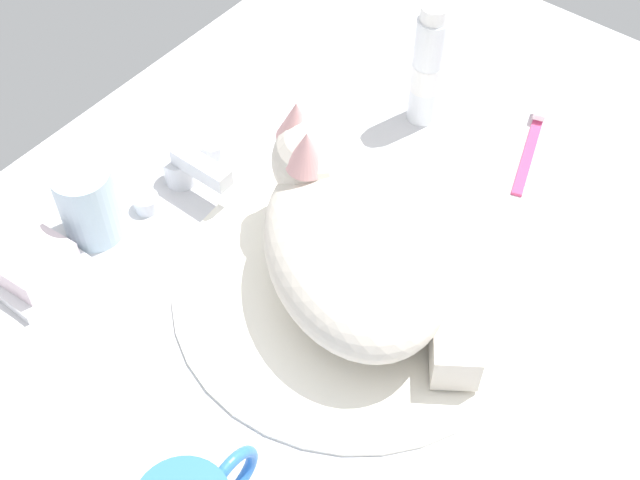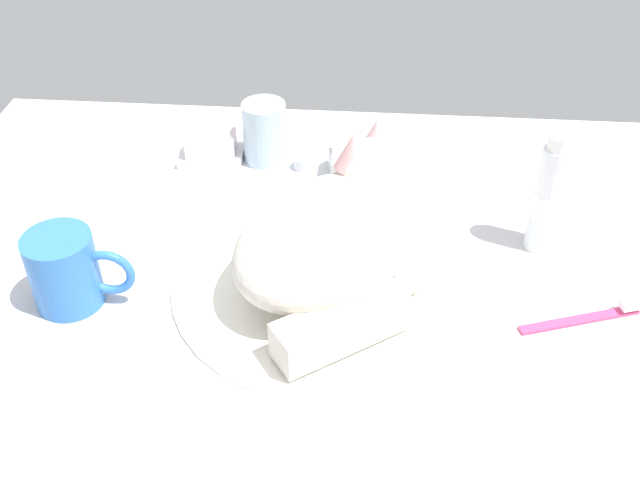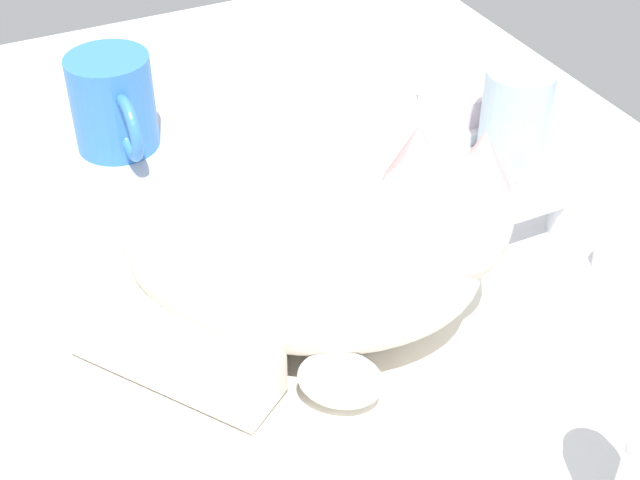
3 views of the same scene
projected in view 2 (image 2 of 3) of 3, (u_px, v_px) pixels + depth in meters
ground_plane at (329, 292)px, 88.78cm from camera, size 110.00×82.50×3.00cm
sink_basin at (329, 279)px, 87.58cm from camera, size 36.59×36.59×0.88cm
faucet at (341, 160)px, 104.53cm from camera, size 13.40×9.12×5.42cm
cat at (339, 231)px, 84.33cm from camera, size 28.96×31.48×14.70cm
coffee_mug at (67, 270)px, 82.61cm from camera, size 11.82×7.60×8.97cm
rinse_cup at (265, 132)px, 106.17cm from camera, size 6.15×6.15×8.91cm
soap_dish at (212, 155)px, 108.58cm from camera, size 9.00×6.40×1.20cm
soap_bar at (211, 144)px, 107.35cm from camera, size 7.29×5.30×2.76cm
toothpaste_bottle at (549, 197)px, 88.61cm from camera, size 3.69×3.69×15.80cm
toothbrush at (588, 316)px, 82.60cm from camera, size 13.89×5.76×1.60cm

